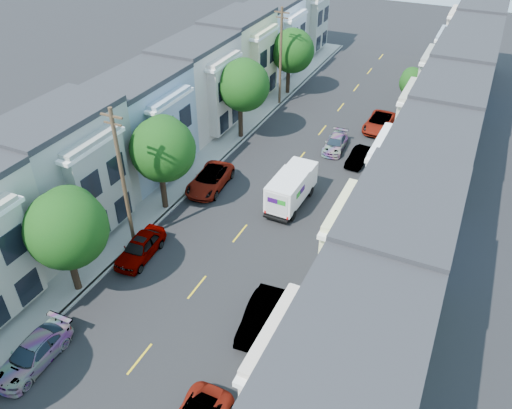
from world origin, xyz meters
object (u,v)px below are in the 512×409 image
Objects in this scene: tree_far_r at (412,83)px; tree_b at (66,229)px; lead_sedan at (335,144)px; parked_right_c at (359,157)px; utility_pole_far at (281,57)px; fedex_truck at (291,187)px; parked_right_d at (379,123)px; tree_c at (162,149)px; parked_right_b at (261,316)px; tree_d at (243,85)px; parked_left_c at (140,248)px; tree_e at (292,51)px; parked_left_b at (33,354)px; parked_left_d at (210,180)px; utility_pole_near at (123,180)px.

tree_b is at bearing -111.66° from tree_far_r.
parked_right_c is (2.59, -1.48, -0.00)m from lead_sedan.
utility_pole_far is at bearing 146.53° from parked_right_c.
fedex_truck is 1.10× the size of parked_right_d.
tree_c reaches higher than parked_right_b.
tree_d is at bearing 90.00° from tree_b.
parked_left_c is at bearing -87.04° from utility_pole_far.
tree_d is at bearing -90.00° from tree_e.
parked_right_c is (9.80, 27.83, -0.07)m from parked_left_b.
tree_far_r is 11.29m from parked_right_c.
tree_c is at bearing -114.96° from parked_left_d.
parked_left_c is (1.40, -27.04, -4.39)m from utility_pole_far.
fedex_truck is at bearing 47.85° from utility_pole_near.
tree_e reaches higher than parked_right_b.
utility_pole_near reaches higher than parked_left_c.
lead_sedan is at bearing -112.20° from parked_right_d.
utility_pole_near is at bearing 159.17° from parked_right_b.
tree_far_r reaches higher than lead_sedan.
tree_e is 1.43× the size of parked_right_d.
tree_far_r is 13.39m from utility_pole_far.
tree_far_r is 0.53× the size of utility_pole_near.
parked_right_b is (9.80, -2.05, -0.01)m from parked_left_c.
tree_far_r reaches higher than parked_left_c.
utility_pole_near reaches higher than tree_far_r.
fedex_truck reaches higher than lead_sedan.
tree_d is at bearing 90.38° from parked_left_c.
parked_left_d reaches higher than parked_right_c.
lead_sedan is at bearing 70.33° from tree_b.
fedex_truck is (8.18, -8.25, -3.77)m from tree_d.
tree_far_r is 31.45m from parked_left_c.
utility_pole_near is 21.12m from parked_right_c.
parked_left_c reaches higher than parked_right_c.
parked_right_b reaches higher than lead_sedan.
parked_left_b is at bearing -82.41° from utility_pole_near.
tree_b reaches higher than parked_left_b.
parked_left_c is (1.40, -5.44, -4.40)m from tree_c.
tree_far_r is at bearing 53.63° from parked_left_d.
tree_far_r is at bearing 64.73° from utility_pole_near.
tree_e is at bearing 88.52° from parked_left_d.
tree_far_r is 5.03m from parked_right_d.
fedex_truck is at bearing 0.51° from parked_left_d.
utility_pole_near reaches higher than parked_right_c.
tree_c reaches higher than parked_right_c.
lead_sedan is (8.61, 24.09, -4.26)m from tree_b.
tree_b is 6.85m from parked_left_b.
parked_left_b reaches higher than parked_right_c.
utility_pole_far is at bearing -171.63° from tree_far_r.
parked_right_b is at bearing -70.79° from tree_e.
tree_b is 9.68m from tree_c.
tree_d is 18.93m from parked_left_c.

